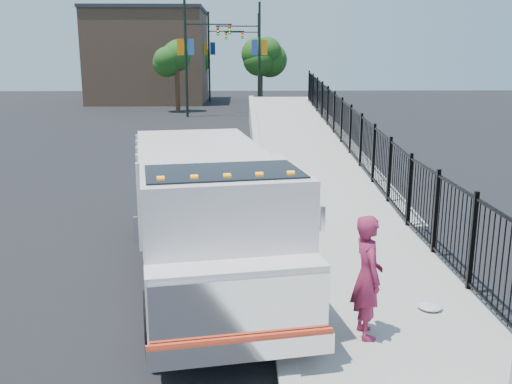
{
  "coord_description": "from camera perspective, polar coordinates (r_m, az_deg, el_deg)",
  "views": [
    {
      "loc": [
        -0.62,
        -9.72,
        4.35
      ],
      "look_at": [
        -0.33,
        2.0,
        1.5
      ],
      "focal_mm": 40.0,
      "sensor_mm": 36.0,
      "label": 1
    }
  ],
  "objects": [
    {
      "name": "ground",
      "position": [
        10.67,
        2.07,
        -10.4
      ],
      "size": [
        120.0,
        120.0,
        0.0
      ],
      "primitive_type": "plane",
      "color": "black",
      "rests_on": "ground"
    },
    {
      "name": "sidewalk",
      "position": [
        9.19,
        15.34,
        -14.67
      ],
      "size": [
        3.55,
        12.0,
        0.12
      ],
      "primitive_type": "cube",
      "color": "#9E998E",
      "rests_on": "ground"
    },
    {
      "name": "curb",
      "position": [
        8.85,
        2.87,
        -15.21
      ],
      "size": [
        0.3,
        12.0,
        0.16
      ],
      "primitive_type": "cube",
      "color": "#ADAAA3",
      "rests_on": "ground"
    },
    {
      "name": "ramp",
      "position": [
        26.23,
        4.61,
        4.08
      ],
      "size": [
        3.95,
        24.06,
        3.19
      ],
      "primitive_type": "cube",
      "rotation": [
        0.06,
        0.0,
        0.0
      ],
      "color": "#9E998E",
      "rests_on": "ground"
    },
    {
      "name": "iron_fence",
      "position": [
        22.39,
        9.36,
        4.62
      ],
      "size": [
        0.1,
        28.0,
        1.8
      ],
      "primitive_type": "cube",
      "color": "black",
      "rests_on": "ground"
    },
    {
      "name": "truck",
      "position": [
        10.87,
        -4.91,
        -1.49
      ],
      "size": [
        3.84,
        8.18,
        2.69
      ],
      "rotation": [
        0.0,
        0.0,
        0.18
      ],
      "color": "black",
      "rests_on": "ground"
    },
    {
      "name": "worker",
      "position": [
        8.85,
        11.09,
        -8.29
      ],
      "size": [
        0.52,
        0.74,
        1.92
      ],
      "primitive_type": "imported",
      "rotation": [
        0.0,
        0.0,
        1.66
      ],
      "color": "maroon",
      "rests_on": "sidewalk"
    },
    {
      "name": "debris",
      "position": [
        10.32,
        17.0,
        -10.85
      ],
      "size": [
        0.42,
        0.42,
        0.1
      ],
      "primitive_type": "ellipsoid",
      "color": "silver",
      "rests_on": "sidewalk"
    },
    {
      "name": "light_pole_0",
      "position": [
        40.75,
        -6.59,
        13.6
      ],
      "size": [
        3.77,
        0.22,
        8.0
      ],
      "color": "black",
      "rests_on": "ground"
    },
    {
      "name": "light_pole_1",
      "position": [
        43.2,
        -0.07,
        13.69
      ],
      "size": [
        3.78,
        0.22,
        8.0
      ],
      "color": "black",
      "rests_on": "ground"
    },
    {
      "name": "light_pole_2",
      "position": [
        53.15,
        -4.39,
        13.65
      ],
      "size": [
        3.77,
        0.22,
        8.0
      ],
      "color": "black",
      "rests_on": "ground"
    },
    {
      "name": "light_pole_3",
      "position": [
        55.33,
        -0.07,
        13.69
      ],
      "size": [
        3.77,
        0.22,
        8.0
      ],
      "color": "black",
      "rests_on": "ground"
    },
    {
      "name": "tree_0",
      "position": [
        44.02,
        -7.95,
        12.99
      ],
      "size": [
        2.31,
        2.31,
        5.16
      ],
      "color": "#382314",
      "rests_on": "ground"
    },
    {
      "name": "tree_1",
      "position": [
        49.39,
        0.48,
        13.21
      ],
      "size": [
        2.69,
        2.69,
        5.35
      ],
      "color": "#382314",
      "rests_on": "ground"
    },
    {
      "name": "tree_2",
      "position": [
        56.61,
        -6.23,
        13.2
      ],
      "size": [
        2.9,
        2.9,
        5.45
      ],
      "color": "#382314",
      "rests_on": "ground"
    },
    {
      "name": "building",
      "position": [
        54.37,
        -10.57,
        13.08
      ],
      "size": [
        10.0,
        10.0,
        8.0
      ],
      "primitive_type": "cube",
      "color": "#8C664C",
      "rests_on": "ground"
    }
  ]
}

